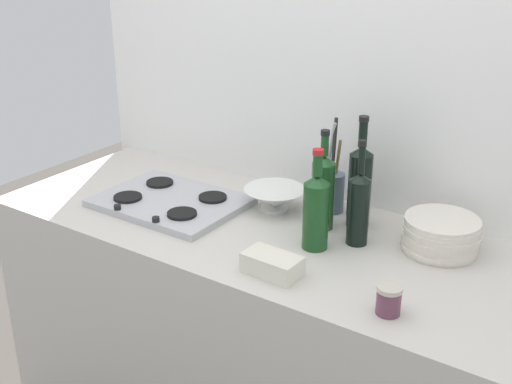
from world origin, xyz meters
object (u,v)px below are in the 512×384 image
Objects in this scene: plate_stack at (441,235)px; wine_bottle_mid_right at (316,210)px; wine_bottle_rightmost at (360,184)px; condiment_jar_front at (389,300)px; butter_dish at (272,265)px; wine_bottle_mid_left at (359,207)px; wine_bottle_leftmost at (323,190)px; stovetop_hob at (170,201)px; mixing_bowl at (275,198)px; utensil_crock at (332,189)px.

wine_bottle_mid_right is at bearing -149.18° from plate_stack.
wine_bottle_rightmost reaches higher than condiment_jar_front.
wine_bottle_rightmost reaches higher than butter_dish.
wine_bottle_mid_left is 4.25× the size of condiment_jar_front.
wine_bottle_leftmost is 0.15m from wine_bottle_mid_left.
stovetop_hob is 0.36m from mixing_bowl.
plate_stack reaches higher than stovetop_hob.
plate_stack is 0.63× the size of wine_bottle_rightmost.
wine_bottle_mid_left is 2.03× the size of butter_dish.
condiment_jar_front is (0.38, -0.35, -0.09)m from wine_bottle_leftmost.
butter_dish is (0.55, -0.20, 0.02)m from stovetop_hob.
mixing_bowl is at bearing 168.65° from wine_bottle_mid_left.
condiment_jar_front is (0.01, -0.40, -0.01)m from plate_stack.
plate_stack is at bearing 2.55° from mixing_bowl.
wine_bottle_leftmost is 0.99× the size of wine_bottle_mid_left.
wine_bottle_leftmost reaches higher than butter_dish.
plate_stack is 2.95× the size of condiment_jar_front.
mixing_bowl is (0.32, 0.17, 0.03)m from stovetop_hob.
wine_bottle_mid_left is 0.36m from mixing_bowl.
wine_bottle_rightmost is at bearing 42.91° from wine_bottle_leftmost.
condiment_jar_front is at bearing -32.54° from wine_bottle_mid_right.
wine_bottle_mid_right is at bearing -33.46° from mixing_bowl.
utensil_crock is at bearing 29.42° from stovetop_hob.
wine_bottle_leftmost is at bearing -137.09° from wine_bottle_rightmost.
wine_bottle_leftmost is 0.89× the size of wine_bottle_rightmost.
wine_bottle_mid_right is (-0.32, -0.19, 0.07)m from plate_stack.
wine_bottle_leftmost is 2.00× the size of butter_dish.
condiment_jar_front is (0.24, -0.31, -0.08)m from wine_bottle_mid_left.
wine_bottle_rightmost is at bearing 114.95° from wine_bottle_mid_left.
butter_dish is at bearing -130.35° from plate_stack.
wine_bottle_mid_right is at bearing -72.14° from utensil_crock.
wine_bottle_mid_left is (0.66, 0.10, 0.11)m from stovetop_hob.
stovetop_hob is 0.58m from wine_bottle_mid_right.
plate_stack is (0.89, 0.20, 0.04)m from stovetop_hob.
wine_bottle_mid_right is 1.49× the size of mixing_bowl.
utensil_crock is (0.48, 0.27, 0.07)m from stovetop_hob.
wine_bottle_rightmost reaches higher than stovetop_hob.
wine_bottle_rightmost is 0.44m from butter_dish.
wine_bottle_rightmost is at bearing 9.94° from mixing_bowl.
mixing_bowl is 2.70× the size of condiment_jar_front.
mixing_bowl is 1.29× the size of butter_dish.
wine_bottle_mid_right is (0.05, -0.13, -0.00)m from wine_bottle_leftmost.
wine_bottle_leftmost is 1.55× the size of mixing_bowl.
wine_bottle_rightmost reaches higher than plate_stack.
wine_bottle_leftmost is 0.12m from wine_bottle_rightmost.
utensil_crock is (-0.41, 0.08, 0.03)m from plate_stack.
wine_bottle_leftmost is (0.52, 0.14, 0.11)m from stovetop_hob.
stovetop_hob is at bearing -167.58° from plate_stack.
plate_stack reaches higher than mixing_bowl.
wine_bottle_mid_left is at bearing 127.78° from condiment_jar_front.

